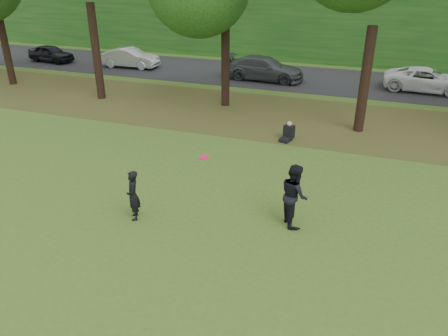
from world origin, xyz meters
name	(u,v)px	position (x,y,z in m)	size (l,w,h in m)	color
ground	(155,279)	(0.00, 0.00, 0.00)	(120.00, 120.00, 0.00)	#3A5A1C
leaf_litter	(276,116)	(0.00, 13.00, 0.01)	(60.00, 7.00, 0.01)	#4F381C
street	(304,78)	(0.00, 21.00, 0.01)	(70.00, 7.00, 0.02)	black
far_hedge	(321,27)	(0.00, 27.00, 2.50)	(70.00, 3.00, 5.00)	#144816
player_left	(133,195)	(-1.87, 2.33, 0.78)	(0.57, 0.38, 1.57)	black
player_right	(294,195)	(2.68, 3.65, 0.96)	(0.93, 0.72, 1.91)	black
parked_cars	(305,71)	(0.17, 20.02, 0.71)	(38.80, 2.95, 1.46)	black
frisbee	(204,157)	(0.25, 2.74, 2.18)	(0.30, 0.30, 0.06)	#DF1253
seated_person	(288,133)	(1.19, 10.10, 0.31)	(0.59, 0.81, 0.83)	black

